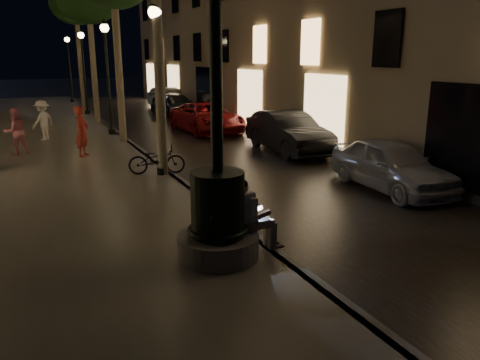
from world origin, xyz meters
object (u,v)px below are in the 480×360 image
car_second (288,132)px  bicycle (157,159)px  car_third (207,118)px  car_fifth (168,99)px  tree_far (75,5)px  lamp_curb_b (107,63)px  fountain_lamppost (218,200)px  car_rear (175,106)px  lamp_curb_c (83,61)px  lamp_curb_d (69,60)px  seated_man_laptop (250,213)px  pedestrian_white (43,120)px  lamp_curb_a (157,67)px  tree_third (88,0)px  car_front (391,165)px  pedestrian_red (82,131)px  pedestrian_pink (15,131)px

car_second → bicycle: bearing=-156.7°
car_third → car_fifth: bearing=82.0°
tree_far → lamp_curb_b: bearing=-90.5°
fountain_lamppost → car_rear: size_ratio=1.14×
lamp_curb_c → lamp_curb_d: (0.00, 8.00, 0.00)m
seated_man_laptop → lamp_curb_b: 14.19m
tree_far → lamp_curb_c: size_ratio=1.56×
car_rear → pedestrian_white: pedestrian_white is taller
lamp_curb_a → tree_third: bearing=90.0°
fountain_lamppost → tree_third: size_ratio=0.72×
lamp_curb_a → car_fifth: (5.50, 17.94, -2.51)m
tree_third → car_front: 17.27m
lamp_curb_c → car_third: (4.40, -8.19, -2.54)m
lamp_curb_b → lamp_curb_c: bearing=90.0°
car_second → car_third: (-1.10, 5.66, -0.07)m
car_third → pedestrian_white: size_ratio=3.11×
lamp_curb_b → car_second: bearing=-46.8°
car_third → pedestrian_red: (-6.12, -4.20, 0.37)m
fountain_lamppost → tree_third: 18.68m
tree_far → car_rear: tree_far is taller
seated_man_laptop → car_second: (5.59, 8.14, -0.14)m
lamp_curb_c → pedestrian_red: size_ratio=2.80×
lamp_curb_b → car_rear: lamp_curb_b is taller
bicycle → tree_far: bearing=14.3°
lamp_curb_b → pedestrian_red: 5.20m
lamp_curb_d → car_front: 28.11m
tree_far → car_third: bearing=-67.0°
fountain_lamppost → pedestrian_red: size_ratio=3.03×
lamp_curb_b → car_rear: bearing=51.6°
lamp_curb_c → car_second: lamp_curb_c is taller
car_second → bicycle: size_ratio=2.85×
fountain_lamppost → car_third: bearing=69.7°
tree_third → lamp_curb_a: bearing=-90.0°
car_front → car_third: bearing=99.1°
fountain_lamppost → lamp_curb_c: (0.70, 22.00, 2.02)m
lamp_curb_b → car_rear: 8.11m
fountain_lamppost → car_front: (6.09, 2.53, -0.52)m
fountain_lamppost → seated_man_laptop: (0.61, 0.00, -0.31)m
lamp_curb_a → pedestrian_white: (-2.77, 7.64, -2.24)m
lamp_curb_b → car_front: bearing=-64.9°
tree_third → lamp_curb_b: size_ratio=1.50×
car_second → pedestrian_red: pedestrian_red is taller
lamp_curb_b → car_second: (5.50, -5.86, -2.47)m
lamp_curb_a → car_fifth: size_ratio=1.09×
tree_far → pedestrian_red: tree_far is taller
lamp_curb_c → pedestrian_red: bearing=-97.9°
pedestrian_pink → tree_third: bearing=-137.4°
car_second → pedestrian_white: bearing=149.9°
lamp_curb_c → pedestrian_pink: size_ratio=2.96×
seated_man_laptop → lamp_curb_c: 22.12m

